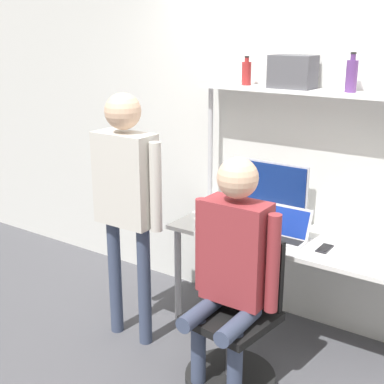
{
  "coord_description": "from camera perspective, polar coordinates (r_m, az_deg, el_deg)",
  "views": [
    {
      "loc": [
        1.31,
        -2.81,
        2.12
      ],
      "look_at": [
        -0.51,
        -0.15,
        1.11
      ],
      "focal_mm": 50.0,
      "sensor_mm": 36.0,
      "label": 1
    }
  ],
  "objects": [
    {
      "name": "ground_plane",
      "position": [
        3.76,
        8.13,
        -17.22
      ],
      "size": [
        12.0,
        12.0,
        0.0
      ],
      "primitive_type": "plane",
      "color": "#4C4C51"
    },
    {
      "name": "wall_back",
      "position": [
        3.79,
        13.48,
        5.13
      ],
      "size": [
        8.0,
        0.06,
        2.7
      ],
      "color": "silver",
      "rests_on": "ground_plane"
    },
    {
      "name": "desk",
      "position": [
        3.69,
        10.84,
        -6.01
      ],
      "size": [
        1.71,
        0.61,
        0.76
      ],
      "color": "silver",
      "rests_on": "ground_plane"
    },
    {
      "name": "shelf_unit",
      "position": [
        3.63,
        12.67,
        6.11
      ],
      "size": [
        1.62,
        0.23,
        1.72
      ],
      "color": "white",
      "rests_on": "ground_plane"
    },
    {
      "name": "monitor",
      "position": [
        3.84,
        8.2,
        0.58
      ],
      "size": [
        0.59,
        0.16,
        0.44
      ],
      "color": "#B7B7BC",
      "rests_on": "desk"
    },
    {
      "name": "laptop",
      "position": [
        3.61,
        10.16,
        -4.05
      ],
      "size": [
        0.29,
        0.21,
        0.21
      ],
      "color": "#BCBCC1",
      "rests_on": "desk"
    },
    {
      "name": "cell_phone",
      "position": [
        3.51,
        13.97,
        -5.86
      ],
      "size": [
        0.07,
        0.15,
        0.01
      ],
      "color": "black",
      "rests_on": "desk"
    },
    {
      "name": "office_chair",
      "position": [
        3.4,
        4.62,
        -15.39
      ],
      "size": [
        0.56,
        0.56,
        0.92
      ],
      "color": "black",
      "rests_on": "ground_plane"
    },
    {
      "name": "person_seated",
      "position": [
        3.1,
        4.37,
        -6.96
      ],
      "size": [
        0.55,
        0.48,
        1.43
      ],
      "color": "#38425B",
      "rests_on": "ground_plane"
    },
    {
      "name": "person_standing",
      "position": [
        3.52,
        -7.07,
        0.49
      ],
      "size": [
        0.58,
        0.23,
        1.72
      ],
      "color": "#38425B",
      "rests_on": "ground_plane"
    },
    {
      "name": "bottle_purple",
      "position": [
        3.5,
        16.66,
        11.83
      ],
      "size": [
        0.07,
        0.07,
        0.24
      ],
      "color": "#593372",
      "rests_on": "shelf_unit"
    },
    {
      "name": "bottle_red",
      "position": [
        3.79,
        5.83,
        12.52
      ],
      "size": [
        0.07,
        0.07,
        0.2
      ],
      "color": "maroon",
      "rests_on": "shelf_unit"
    },
    {
      "name": "storage_box",
      "position": [
        3.64,
        10.69,
        12.48
      ],
      "size": [
        0.29,
        0.19,
        0.21
      ],
      "color": "#4C4C51",
      "rests_on": "shelf_unit"
    }
  ]
}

